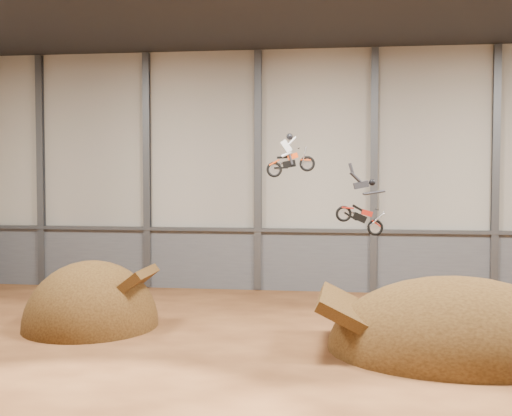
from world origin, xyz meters
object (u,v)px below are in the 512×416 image
(takeoff_ramp, at_px, (91,326))
(fmx_rider_b, at_px, (356,199))
(landing_ramp, at_px, (456,351))
(fmx_rider_a, at_px, (292,152))

(takeoff_ramp, bearing_deg, fmx_rider_b, 4.74)
(landing_ramp, bearing_deg, fmx_rider_a, 148.50)
(takeoff_ramp, xyz_separation_m, landing_ramp, (15.65, -2.19, 0.00))
(takeoff_ramp, distance_m, fmx_rider_a, 11.99)
(takeoff_ramp, bearing_deg, fmx_rider_a, 12.60)
(landing_ramp, xyz_separation_m, fmx_rider_b, (-3.89, 3.16, 5.75))
(landing_ramp, height_order, fmx_rider_a, fmx_rider_a)
(fmx_rider_b, bearing_deg, fmx_rider_a, 152.88)
(fmx_rider_a, bearing_deg, fmx_rider_b, -28.12)
(takeoff_ramp, relative_size, landing_ramp, 0.68)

